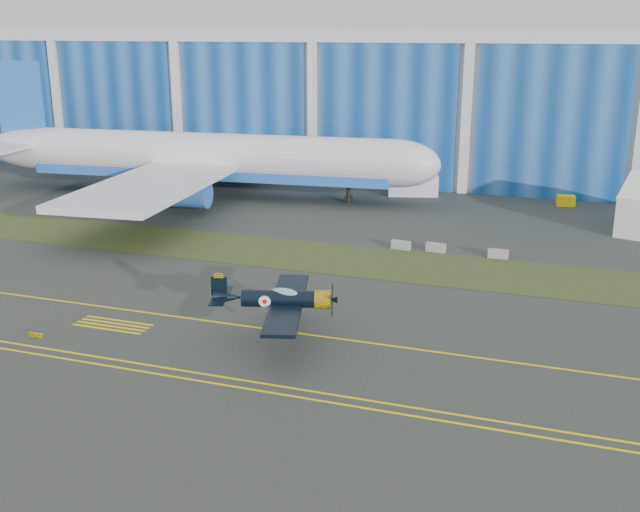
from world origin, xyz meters
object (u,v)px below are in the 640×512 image
(shipping_container, at_px, (413,185))
(tug, at_px, (566,201))
(jetliner, at_px, (207,106))
(warbird, at_px, (279,299))

(shipping_container, height_order, tug, shipping_container)
(jetliner, distance_m, shipping_container, 29.63)
(jetliner, bearing_deg, tug, 6.19)
(warbird, bearing_deg, jetliner, 106.58)
(shipping_container, bearing_deg, warbird, -103.51)
(warbird, height_order, tug, warbird)
(warbird, bearing_deg, shipping_container, 75.69)
(jetliner, relative_size, tug, 33.17)
(jetliner, bearing_deg, shipping_container, 13.90)
(shipping_container, bearing_deg, tug, -14.21)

